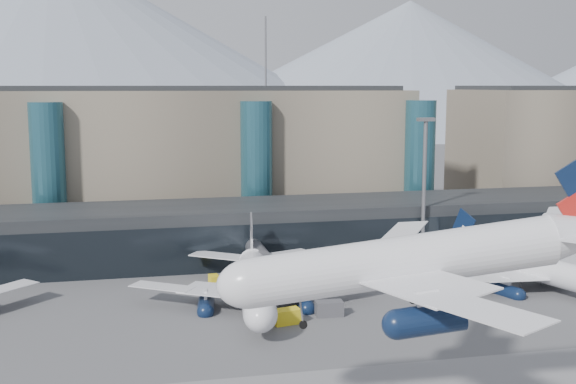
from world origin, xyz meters
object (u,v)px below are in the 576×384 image
(veh_g, at_px, (356,274))
(lightmast_mid, at_px, (424,182))
(veh_b, at_px, (214,279))
(jet_parked_mid, at_px, (255,271))
(veh_d, at_px, (486,258))
(hero_jet, at_px, (444,244))
(veh_h, at_px, (287,316))
(veh_c, at_px, (329,309))
(jet_parked_right, at_px, (519,257))

(veh_g, bearing_deg, lightmast_mid, 89.38)
(lightmast_mid, relative_size, veh_b, 11.00)
(jet_parked_mid, xyz_separation_m, veh_d, (44.04, 14.05, -3.84))
(hero_jet, bearing_deg, veh_h, 109.65)
(veh_h, bearing_deg, veh_c, 4.40)
(veh_c, bearing_deg, veh_h, -160.19)
(hero_jet, distance_m, veh_g, 56.88)
(jet_parked_right, xyz_separation_m, veh_c, (-33.70, -9.20, -3.32))
(lightmast_mid, bearing_deg, veh_b, -171.93)
(jet_parked_right, distance_m, veh_b, 48.37)
(jet_parked_mid, height_order, jet_parked_right, jet_parked_mid)
(jet_parked_right, height_order, veh_g, jet_parked_right)
(veh_d, relative_size, veh_g, 0.95)
(veh_g, bearing_deg, jet_parked_right, 43.84)
(veh_b, bearing_deg, veh_d, -93.76)
(jet_parked_right, bearing_deg, jet_parked_mid, 71.06)
(veh_d, distance_m, veh_h, 48.47)
(veh_b, xyz_separation_m, veh_g, (22.85, -1.95, 0.13))
(jet_parked_mid, relative_size, veh_g, 13.58)
(jet_parked_mid, bearing_deg, veh_h, -159.95)
(jet_parked_mid, distance_m, veh_g, 20.55)
(veh_d, relative_size, veh_h, 0.73)
(hero_jet, height_order, jet_parked_mid, hero_jet)
(jet_parked_mid, height_order, veh_h, jet_parked_mid)
(hero_jet, relative_size, veh_c, 10.11)
(lightmast_mid, bearing_deg, jet_parked_right, -58.20)
(jet_parked_right, relative_size, veh_c, 9.66)
(jet_parked_right, bearing_deg, veh_h, 86.05)
(jet_parked_right, height_order, veh_d, jet_parked_right)
(jet_parked_mid, xyz_separation_m, jet_parked_right, (42.44, 0.42, -0.24))
(lightmast_mid, distance_m, jet_parked_mid, 37.77)
(jet_parked_right, relative_size, veh_g, 13.00)
(jet_parked_mid, relative_size, veh_c, 10.09)
(jet_parked_mid, xyz_separation_m, veh_b, (-4.67, 10.75, -3.92))
(veh_g, bearing_deg, veh_h, -66.09)
(lightmast_mid, height_order, veh_g, lightmast_mid)
(hero_jet, distance_m, veh_h, 38.36)
(veh_b, height_order, veh_d, veh_d)
(lightmast_mid, distance_m, veh_c, 37.04)
(veh_g, height_order, veh_h, veh_h)
(veh_b, xyz_separation_m, veh_h, (7.05, -21.48, 0.32))
(veh_g, distance_m, veh_h, 25.12)
(veh_c, xyz_separation_m, veh_g, (9.44, 17.57, -0.23))
(jet_parked_mid, height_order, veh_c, jet_parked_mid)
(jet_parked_right, distance_m, veh_h, 41.71)
(veh_h, bearing_deg, jet_parked_right, 2.87)
(jet_parked_right, distance_m, veh_d, 14.19)
(jet_parked_mid, bearing_deg, veh_b, 30.97)
(hero_jet, bearing_deg, jet_parked_mid, 110.16)
(hero_jet, xyz_separation_m, veh_c, (0.11, 35.85, -16.81))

